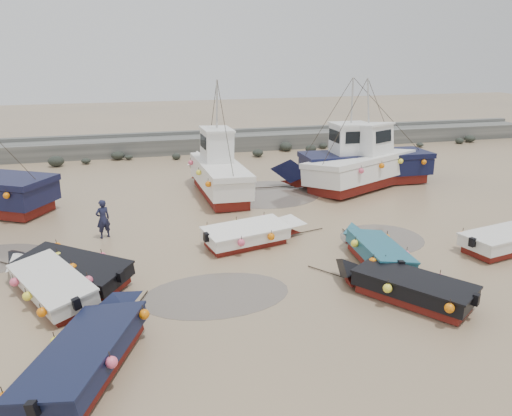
# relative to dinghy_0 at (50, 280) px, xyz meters

# --- Properties ---
(ground) EXTENTS (120.00, 120.00, 0.00)m
(ground) POSITION_rel_dinghy_0_xyz_m (7.11, 0.28, -0.54)
(ground) COLOR #9E825D
(ground) RESTS_ON ground
(seawall) EXTENTS (60.00, 4.92, 1.50)m
(seawall) POSITION_rel_dinghy_0_xyz_m (7.15, 22.27, 0.09)
(seawall) COLOR slate
(seawall) RESTS_ON ground
(puddle_a) EXTENTS (5.02, 5.02, 0.01)m
(puddle_a) POSITION_rel_dinghy_0_xyz_m (5.37, -1.42, -0.54)
(puddle_a) COLOR #5D534A
(puddle_a) RESTS_ON ground
(puddle_b) EXTENTS (3.62, 3.62, 0.01)m
(puddle_b) POSITION_rel_dinghy_0_xyz_m (13.26, 1.86, -0.54)
(puddle_b) COLOR #5D534A
(puddle_b) RESTS_ON ground
(puddle_d) EXTENTS (6.04, 6.04, 0.01)m
(puddle_d) POSITION_rel_dinghy_0_xyz_m (10.22, 9.67, -0.54)
(puddle_d) COLOR #5D534A
(puddle_d) RESTS_ON ground
(dinghy_0) EXTENTS (3.63, 6.11, 1.43)m
(dinghy_0) POSITION_rel_dinghy_0_xyz_m (0.00, 0.00, 0.00)
(dinghy_0) COLOR maroon
(dinghy_0) RESTS_ON ground
(dinghy_1) EXTENTS (3.69, 6.49, 1.43)m
(dinghy_1) POSITION_rel_dinghy_0_xyz_m (1.61, -4.44, -0.00)
(dinghy_1) COLOR maroon
(dinghy_1) RESTS_ON ground
(dinghy_2) EXTENTS (2.19, 5.60, 1.43)m
(dinghy_2) POSITION_rel_dinghy_0_xyz_m (11.79, -0.19, 0.02)
(dinghy_2) COLOR maroon
(dinghy_2) RESTS_ON ground
(dinghy_4) EXTENTS (5.54, 4.79, 1.43)m
(dinghy_4) POSITION_rel_dinghy_0_xyz_m (0.43, 0.97, -0.00)
(dinghy_4) COLOR maroon
(dinghy_4) RESTS_ON ground
(dinghy_5) EXTENTS (5.73, 2.59, 1.43)m
(dinghy_5) POSITION_rel_dinghy_0_xyz_m (7.69, 2.68, 0.01)
(dinghy_5) COLOR maroon
(dinghy_5) RESTS_ON ground
(dinghy_6) EXTENTS (4.22, 5.36, 1.43)m
(dinghy_6) POSITION_rel_dinghy_0_xyz_m (11.32, -3.16, 0.01)
(dinghy_6) COLOR maroon
(dinghy_6) RESTS_ON ground
(cabin_boat_1) EXTENTS (2.85, 9.46, 6.22)m
(cabin_boat_1) POSITION_rel_dinghy_0_xyz_m (7.55, 10.45, 0.83)
(cabin_boat_1) COLOR maroon
(cabin_boat_1) RESTS_ON ground
(cabin_boat_2) EXTENTS (10.94, 3.51, 6.22)m
(cabin_boat_2) POSITION_rel_dinghy_0_xyz_m (16.02, 10.55, 0.77)
(cabin_boat_2) COLOR maroon
(cabin_boat_2) RESTS_ON ground
(cabin_boat_3) EXTENTS (9.71, 6.19, 6.22)m
(cabin_boat_3) POSITION_rel_dinghy_0_xyz_m (16.45, 9.77, 0.80)
(cabin_boat_3) COLOR maroon
(cabin_boat_3) RESTS_ON ground
(person) EXTENTS (0.75, 0.64, 1.73)m
(person) POSITION_rel_dinghy_0_xyz_m (1.57, 4.95, -0.54)
(person) COLOR #181A32
(person) RESTS_ON ground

